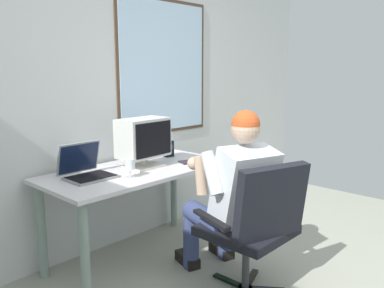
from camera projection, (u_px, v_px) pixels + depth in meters
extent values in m
cube|color=silver|center=(110.00, 79.00, 3.26)|extent=(5.62, 0.06, 2.84)
cube|color=#4C3828|center=(164.00, 67.00, 3.64)|extent=(1.08, 0.01, 1.22)
cube|color=silver|center=(164.00, 67.00, 3.64)|extent=(1.02, 0.02, 1.16)
cylinder|color=gray|center=(85.00, 256.00, 2.47)|extent=(0.06, 0.06, 0.71)
cylinder|color=gray|center=(220.00, 204.00, 3.42)|extent=(0.06, 0.06, 0.71)
cylinder|color=gray|center=(42.00, 231.00, 2.85)|extent=(0.06, 0.06, 0.71)
cylinder|color=gray|center=(174.00, 190.00, 3.80)|extent=(0.06, 0.06, 0.71)
cube|color=silver|center=(138.00, 171.00, 3.07)|extent=(1.47, 0.71, 0.03)
cube|color=black|center=(250.00, 279.00, 2.86)|extent=(0.27, 0.13, 0.02)
cube|color=black|center=(229.00, 281.00, 2.83)|extent=(0.05, 0.27, 0.02)
cylinder|color=black|center=(245.00, 288.00, 2.74)|extent=(0.10, 0.10, 0.02)
cylinder|color=#3F3F44|center=(246.00, 260.00, 2.70)|extent=(0.05, 0.05, 0.40)
cube|color=black|center=(247.00, 230.00, 2.66)|extent=(0.53, 0.53, 0.06)
cube|color=black|center=(271.00, 203.00, 2.41)|extent=(0.52, 0.27, 0.47)
cube|color=black|center=(280.00, 204.00, 2.78)|extent=(0.16, 0.37, 0.02)
cube|color=black|center=(211.00, 219.00, 2.50)|extent=(0.16, 0.37, 0.02)
cylinder|color=#374270|center=(243.00, 211.00, 2.94)|extent=(0.27, 0.46, 0.15)
cylinder|color=#374270|center=(226.00, 230.00, 3.16)|extent=(0.12, 0.12, 0.47)
cube|color=black|center=(221.00, 250.00, 3.25)|extent=(0.17, 0.26, 0.08)
cylinder|color=#374270|center=(206.00, 219.00, 2.78)|extent=(0.27, 0.46, 0.15)
cylinder|color=#374270|center=(191.00, 239.00, 3.01)|extent=(0.12, 0.12, 0.47)
cube|color=black|center=(187.00, 259.00, 3.09)|extent=(0.17, 0.26, 0.08)
cube|color=silver|center=(244.00, 187.00, 2.63)|extent=(0.46, 0.43, 0.56)
sphere|color=tan|center=(246.00, 129.00, 2.55)|extent=(0.19, 0.19, 0.19)
sphere|color=#C44B21|center=(246.00, 124.00, 2.55)|extent=(0.19, 0.19, 0.19)
cylinder|color=silver|center=(265.00, 165.00, 2.76)|extent=(0.15, 0.24, 0.28)
cylinder|color=tan|center=(257.00, 181.00, 2.86)|extent=(0.13, 0.20, 0.27)
sphere|color=tan|center=(253.00, 183.00, 2.90)|extent=(0.09, 0.09, 0.09)
cylinder|color=silver|center=(212.00, 173.00, 2.54)|extent=(0.15, 0.22, 0.29)
cylinder|color=tan|center=(201.00, 175.00, 2.67)|extent=(0.11, 0.13, 0.27)
sphere|color=tan|center=(194.00, 163.00, 2.74)|extent=(0.09, 0.09, 0.09)
cube|color=beige|center=(144.00, 166.00, 3.11)|extent=(0.29, 0.23, 0.02)
cylinder|color=beige|center=(144.00, 161.00, 3.11)|extent=(0.04, 0.04, 0.07)
cube|color=silver|center=(143.00, 137.00, 3.07)|extent=(0.41, 0.24, 0.30)
cube|color=black|center=(154.00, 139.00, 3.00)|extent=(0.36, 0.02, 0.26)
cube|color=gray|center=(91.00, 178.00, 2.78)|extent=(0.33, 0.25, 0.02)
cube|color=black|center=(91.00, 176.00, 2.78)|extent=(0.30, 0.22, 0.00)
cube|color=gray|center=(79.00, 157.00, 2.87)|extent=(0.33, 0.08, 0.23)
cube|color=#0F1933|center=(79.00, 158.00, 2.86)|extent=(0.30, 0.06, 0.21)
cylinder|color=silver|center=(130.00, 177.00, 2.82)|extent=(0.07, 0.07, 0.00)
cylinder|color=silver|center=(130.00, 173.00, 2.81)|extent=(0.01, 0.01, 0.06)
cylinder|color=silver|center=(130.00, 164.00, 2.80)|extent=(0.07, 0.07, 0.08)
cylinder|color=#4F1113|center=(130.00, 167.00, 2.80)|extent=(0.07, 0.07, 0.03)
cube|color=black|center=(169.00, 149.00, 3.49)|extent=(0.08, 0.08, 0.14)
cylinder|color=#333338|center=(171.00, 147.00, 3.45)|extent=(0.05, 0.01, 0.05)
cube|color=#29202E|center=(189.00, 162.00, 3.27)|extent=(0.18, 0.17, 0.01)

